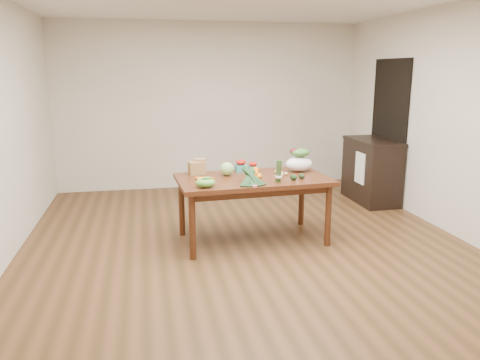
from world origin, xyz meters
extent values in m
plane|color=brown|center=(0.00, 0.00, 0.00)|extent=(6.00, 6.00, 0.00)
cube|color=silver|center=(0.00, 3.00, 1.35)|extent=(5.00, 0.02, 2.70)
cube|color=silver|center=(0.00, -3.00, 1.35)|extent=(5.00, 0.02, 2.70)
cube|color=silver|center=(2.50, 0.00, 1.35)|extent=(0.02, 6.00, 2.70)
cube|color=#522513|center=(0.10, 0.27, 0.38)|extent=(1.74, 1.04, 0.75)
cube|color=black|center=(2.48, 1.60, 1.05)|extent=(0.02, 1.00, 2.10)
cube|color=black|center=(2.22, 1.55, 0.47)|extent=(0.52, 1.02, 0.94)
cube|color=white|center=(1.96, 1.40, 0.55)|extent=(0.02, 0.28, 0.45)
sphere|color=#94BA6B|center=(-0.17, 0.42, 0.83)|extent=(0.16, 0.16, 0.16)
sphere|color=orange|center=(0.09, 0.36, 0.79)|extent=(0.08, 0.08, 0.08)
sphere|color=#DB510D|center=(0.17, 0.45, 0.79)|extent=(0.08, 0.08, 0.08)
sphere|color=orange|center=(0.14, 0.32, 0.79)|extent=(0.07, 0.07, 0.07)
ellipsoid|color=#5EA939|center=(-0.49, -0.08, 0.80)|extent=(0.21, 0.16, 0.10)
ellipsoid|color=tan|center=(0.41, 0.29, 0.77)|extent=(0.05, 0.05, 0.05)
ellipsoid|color=tan|center=(0.42, 0.23, 0.77)|extent=(0.05, 0.04, 0.04)
ellipsoid|color=tan|center=(0.44, 0.31, 0.77)|extent=(0.05, 0.05, 0.05)
ellipsoid|color=#D9B37D|center=(0.42, 0.40, 0.77)|extent=(0.05, 0.05, 0.05)
ellipsoid|color=tan|center=(0.49, 0.29, 0.77)|extent=(0.04, 0.04, 0.04)
ellipsoid|color=black|center=(0.50, 0.04, 0.78)|extent=(0.09, 0.11, 0.07)
ellipsoid|color=black|center=(0.61, 0.09, 0.78)|extent=(0.09, 0.10, 0.06)
camera|label=1|loc=(-1.08, -4.75, 1.93)|focal=35.00mm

